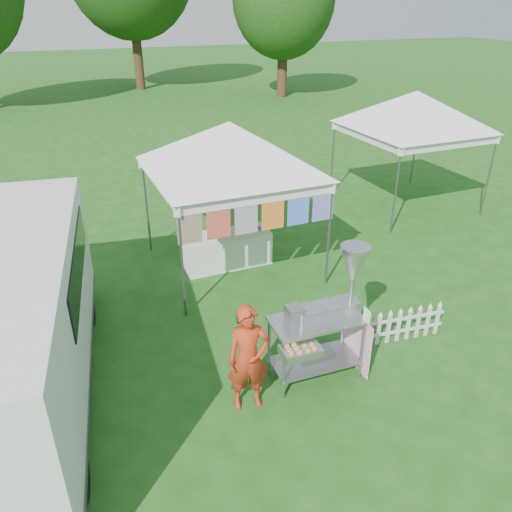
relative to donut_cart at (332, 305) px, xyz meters
name	(u,v)px	position (x,y,z in m)	size (l,w,h in m)	color
ground	(313,364)	(-0.10, 0.24, -1.19)	(120.00, 120.00, 0.00)	#1E4E16
canopy_main	(229,122)	(-0.10, 3.73, 1.80)	(4.24, 4.24, 3.45)	#59595E
canopy_right	(417,91)	(5.40, 5.24, 1.80)	(4.24, 4.24, 3.45)	#59595E
donut_cart	(332,305)	(0.00, 0.00, 0.00)	(1.49, 0.95, 2.02)	gray
vendor	(248,359)	(-1.32, -0.15, -0.41)	(0.57, 0.37, 1.57)	#B13015
picket_fence	(403,325)	(1.55, 0.23, -0.90)	(1.43, 0.20, 0.56)	silver
display_table	(226,249)	(-0.20, 3.84, -0.84)	(1.80, 0.70, 0.70)	white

